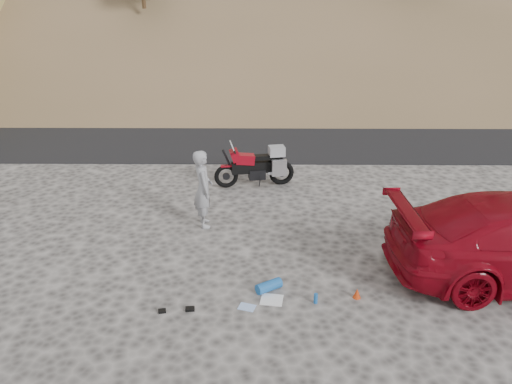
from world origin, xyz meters
TOP-DOWN VIEW (x-y plane):
  - ground at (0.00, 0.00)m, footprint 140.00×140.00m
  - road at (0.00, 9.00)m, footprint 120.00×7.00m
  - motorcycle at (1.06, 3.76)m, footprint 2.23×0.88m
  - man at (-0.19, 1.30)m, footprint 0.59×0.75m
  - gear_white_cloth at (1.33, -1.71)m, footprint 0.44×0.41m
  - gear_blue_mat at (1.28, -1.41)m, footprint 0.52×0.44m
  - gear_bottle at (2.11, -1.79)m, footprint 0.08×0.08m
  - gear_funnel at (2.87, -1.62)m, footprint 0.18×0.18m
  - gear_glove_a at (-0.10, -2.02)m, footprint 0.17×0.13m
  - gear_glove_b at (-0.57, -2.08)m, footprint 0.15×0.12m
  - gear_blue_cloth at (0.89, -1.93)m, footprint 0.34×0.29m

SIDE VIEW (x-z plane):
  - ground at x=0.00m, z-range 0.00..0.00m
  - road at x=0.00m, z-range -0.03..0.03m
  - man at x=-0.19m, z-range -0.91..0.91m
  - gear_blue_cloth at x=0.89m, z-range 0.00..0.01m
  - gear_white_cloth at x=1.33m, z-range 0.00..0.01m
  - gear_glove_b at x=-0.57m, z-range 0.00..0.04m
  - gear_glove_a at x=-0.10m, z-range 0.00..0.05m
  - gear_funnel at x=2.87m, z-range 0.00..0.19m
  - gear_bottle at x=2.11m, z-range 0.00..0.19m
  - gear_blue_mat at x=1.28m, z-range 0.00..0.20m
  - motorcycle at x=1.06m, z-range -0.10..1.24m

